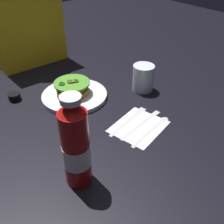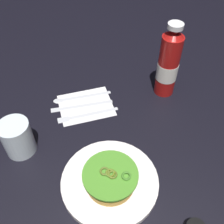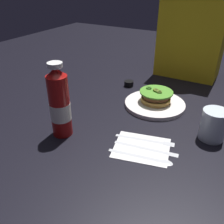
{
  "view_description": "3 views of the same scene",
  "coord_description": "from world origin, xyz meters",
  "px_view_note": "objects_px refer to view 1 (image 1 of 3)",
  "views": [
    {
      "loc": [
        -0.46,
        -0.64,
        0.53
      ],
      "look_at": [
        -0.06,
        -0.14,
        0.07
      ],
      "focal_mm": 41.36,
      "sensor_mm": 36.0,
      "label": 1
    },
    {
      "loc": [
        -0.03,
        0.42,
        0.61
      ],
      "look_at": [
        -0.06,
        -0.09,
        0.06
      ],
      "focal_mm": 41.77,
      "sensor_mm": 36.0,
      "label": 2
    },
    {
      "loc": [
        0.24,
        -0.75,
        0.48
      ],
      "look_at": [
        -0.12,
        -0.12,
        0.06
      ],
      "focal_mm": 38.77,
      "sensor_mm": 36.0,
      "label": 3
    }
  ],
  "objects_px": {
    "burger_sandwich": "(72,87)",
    "spoon_utensil": "(155,126)",
    "dinner_plate": "(75,96)",
    "fork_utensil": "(131,118)",
    "diner_person": "(20,4)",
    "water_glass": "(143,78)",
    "butter_knife": "(143,122)",
    "condiment_cup": "(14,97)",
    "napkin": "(139,126)",
    "ketchup_bottle": "(76,147)"
  },
  "relations": [
    {
      "from": "burger_sandwich",
      "to": "spoon_utensil",
      "type": "height_order",
      "value": "burger_sandwich"
    },
    {
      "from": "condiment_cup",
      "to": "spoon_utensil",
      "type": "xyz_separation_m",
      "value": [
        0.29,
        -0.45,
        -0.01
      ]
    },
    {
      "from": "condiment_cup",
      "to": "dinner_plate",
      "type": "bearing_deg",
      "value": -35.18
    },
    {
      "from": "water_glass",
      "to": "napkin",
      "type": "height_order",
      "value": "water_glass"
    },
    {
      "from": "ketchup_bottle",
      "to": "napkin",
      "type": "xyz_separation_m",
      "value": [
        0.27,
        0.06,
        -0.11
      ]
    },
    {
      "from": "butter_knife",
      "to": "fork_utensil",
      "type": "height_order",
      "value": "same"
    },
    {
      "from": "ketchup_bottle",
      "to": "water_glass",
      "type": "relative_size",
      "value": 2.43
    },
    {
      "from": "diner_person",
      "to": "water_glass",
      "type": "bearing_deg",
      "value": -67.37
    },
    {
      "from": "water_glass",
      "to": "napkin",
      "type": "bearing_deg",
      "value": -137.14
    },
    {
      "from": "dinner_plate",
      "to": "napkin",
      "type": "xyz_separation_m",
      "value": [
        0.07,
        -0.28,
        -0.01
      ]
    },
    {
      "from": "dinner_plate",
      "to": "fork_utensil",
      "type": "relative_size",
      "value": 1.27
    },
    {
      "from": "napkin",
      "to": "butter_knife",
      "type": "bearing_deg",
      "value": 9.47
    },
    {
      "from": "dinner_plate",
      "to": "napkin",
      "type": "bearing_deg",
      "value": -76.91
    },
    {
      "from": "butter_knife",
      "to": "water_glass",
      "type": "bearing_deg",
      "value": 46.56
    },
    {
      "from": "butter_knife",
      "to": "napkin",
      "type": "bearing_deg",
      "value": -170.53
    },
    {
      "from": "dinner_plate",
      "to": "burger_sandwich",
      "type": "distance_m",
      "value": 0.03
    },
    {
      "from": "condiment_cup",
      "to": "spoon_utensil",
      "type": "distance_m",
      "value": 0.53
    },
    {
      "from": "water_glass",
      "to": "condiment_cup",
      "type": "bearing_deg",
      "value": 149.85
    },
    {
      "from": "spoon_utensil",
      "to": "napkin",
      "type": "bearing_deg",
      "value": 137.52
    },
    {
      "from": "burger_sandwich",
      "to": "butter_knife",
      "type": "relative_size",
      "value": 0.67
    },
    {
      "from": "diner_person",
      "to": "dinner_plate",
      "type": "bearing_deg",
      "value": -92.16
    },
    {
      "from": "dinner_plate",
      "to": "spoon_utensil",
      "type": "xyz_separation_m",
      "value": [
        0.11,
        -0.32,
        -0.0
      ]
    },
    {
      "from": "diner_person",
      "to": "spoon_utensil",
      "type": "bearing_deg",
      "value": -83.17
    },
    {
      "from": "condiment_cup",
      "to": "spoon_utensil",
      "type": "bearing_deg",
      "value": -57.25
    },
    {
      "from": "ketchup_bottle",
      "to": "condiment_cup",
      "type": "relative_size",
      "value": 5.63
    },
    {
      "from": "water_glass",
      "to": "butter_knife",
      "type": "xyz_separation_m",
      "value": [
        -0.15,
        -0.16,
        -0.05
      ]
    },
    {
      "from": "napkin",
      "to": "butter_knife",
      "type": "height_order",
      "value": "butter_knife"
    },
    {
      "from": "burger_sandwich",
      "to": "dinner_plate",
      "type": "bearing_deg",
      "value": -83.01
    },
    {
      "from": "dinner_plate",
      "to": "ketchup_bottle",
      "type": "height_order",
      "value": "ketchup_bottle"
    },
    {
      "from": "ketchup_bottle",
      "to": "water_glass",
      "type": "bearing_deg",
      "value": 26.6
    },
    {
      "from": "water_glass",
      "to": "fork_utensil",
      "type": "distance_m",
      "value": 0.21
    },
    {
      "from": "butter_knife",
      "to": "ketchup_bottle",
      "type": "bearing_deg",
      "value": -167.94
    },
    {
      "from": "burger_sandwich",
      "to": "diner_person",
      "type": "relative_size",
      "value": 0.23
    },
    {
      "from": "water_glass",
      "to": "diner_person",
      "type": "bearing_deg",
      "value": 112.63
    },
    {
      "from": "butter_knife",
      "to": "fork_utensil",
      "type": "bearing_deg",
      "value": 112.08
    },
    {
      "from": "water_glass",
      "to": "condiment_cup",
      "type": "distance_m",
      "value": 0.49
    },
    {
      "from": "burger_sandwich",
      "to": "spoon_utensil",
      "type": "xyz_separation_m",
      "value": [
        0.11,
        -0.33,
        -0.04
      ]
    },
    {
      "from": "dinner_plate",
      "to": "spoon_utensil",
      "type": "bearing_deg",
      "value": -71.75
    },
    {
      "from": "butter_knife",
      "to": "fork_utensil",
      "type": "distance_m",
      "value": 0.05
    },
    {
      "from": "dinner_plate",
      "to": "condiment_cup",
      "type": "height_order",
      "value": "condiment_cup"
    },
    {
      "from": "condiment_cup",
      "to": "fork_utensil",
      "type": "bearing_deg",
      "value": -54.88
    },
    {
      "from": "dinner_plate",
      "to": "water_glass",
      "type": "relative_size",
      "value": 2.38
    },
    {
      "from": "ketchup_bottle",
      "to": "diner_person",
      "type": "relative_size",
      "value": 0.43
    },
    {
      "from": "water_glass",
      "to": "butter_knife",
      "type": "distance_m",
      "value": 0.23
    },
    {
      "from": "burger_sandwich",
      "to": "diner_person",
      "type": "height_order",
      "value": "diner_person"
    },
    {
      "from": "dinner_plate",
      "to": "water_glass",
      "type": "bearing_deg",
      "value": -26.0
    },
    {
      "from": "water_glass",
      "to": "burger_sandwich",
      "type": "bearing_deg",
      "value": 152.34
    },
    {
      "from": "ketchup_bottle",
      "to": "spoon_utensil",
      "type": "bearing_deg",
      "value": 4.15
    },
    {
      "from": "condiment_cup",
      "to": "diner_person",
      "type": "xyz_separation_m",
      "value": [
        0.2,
        0.3,
        0.25
      ]
    },
    {
      "from": "dinner_plate",
      "to": "spoon_utensil",
      "type": "distance_m",
      "value": 0.34
    }
  ]
}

